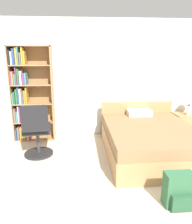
# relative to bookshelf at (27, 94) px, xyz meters

# --- Properties ---
(wall_back) EXTENTS (9.00, 0.06, 2.60)m
(wall_back) POSITION_rel_bookshelf_xyz_m (1.95, 0.24, 0.28)
(wall_back) COLOR silver
(wall_back) RESTS_ON ground_plane
(bookshelf) EXTENTS (0.87, 0.30, 2.02)m
(bookshelf) POSITION_rel_bookshelf_xyz_m (0.00, 0.00, 0.00)
(bookshelf) COLOR #AD7F51
(bookshelf) RESTS_ON ground_plane
(bed) EXTENTS (1.60, 2.04, 0.81)m
(bed) POSITION_rel_bookshelf_xyz_m (2.41, -0.93, -0.73)
(bed) COLOR #AD7F51
(bed) RESTS_ON ground_plane
(office_chair) EXTENTS (0.53, 0.61, 1.01)m
(office_chair) POSITION_rel_bookshelf_xyz_m (0.34, -0.90, -0.53)
(office_chair) COLOR #232326
(office_chair) RESTS_ON ground_plane
(nightstand) EXTENTS (0.51, 0.45, 0.53)m
(nightstand) POSITION_rel_bookshelf_xyz_m (3.54, -0.07, -0.75)
(nightstand) COLOR #AD7F51
(nightstand) RESTS_ON ground_plane
(table_lamp) EXTENTS (0.25, 0.25, 0.43)m
(table_lamp) POSITION_rel_bookshelf_xyz_m (3.61, -0.04, -0.16)
(table_lamp) COLOR tan
(table_lamp) RESTS_ON nightstand
(water_bottle) EXTENTS (0.08, 0.08, 0.24)m
(water_bottle) POSITION_rel_bookshelf_xyz_m (3.53, -0.18, -0.37)
(water_bottle) COLOR silver
(water_bottle) RESTS_ON nightstand
(backpack_green) EXTENTS (0.35, 0.26, 0.44)m
(backpack_green) POSITION_rel_bookshelf_xyz_m (2.32, -2.43, -0.81)
(backpack_green) COLOR #2D603D
(backpack_green) RESTS_ON ground_plane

